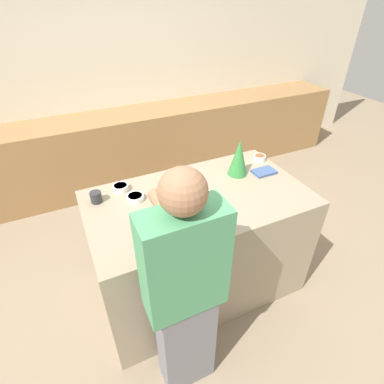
% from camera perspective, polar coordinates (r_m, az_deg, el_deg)
% --- Properties ---
extents(ground_plane, '(12.00, 12.00, 0.00)m').
position_cam_1_polar(ground_plane, '(2.82, 1.09, -16.72)').
color(ground_plane, gray).
extents(wall_back, '(8.00, 0.05, 2.60)m').
position_cam_1_polar(wall_back, '(4.03, -14.07, 20.79)').
color(wall_back, beige).
rests_on(wall_back, ground_plane).
extents(back_cabinet_block, '(6.00, 0.60, 0.92)m').
position_cam_1_polar(back_cabinet_block, '(4.01, -11.31, 8.22)').
color(back_cabinet_block, '#9E7547').
rests_on(back_cabinet_block, ground_plane).
extents(kitchen_island, '(1.61, 0.92, 0.94)m').
position_cam_1_polar(kitchen_island, '(2.47, 1.21, -9.88)').
color(kitchen_island, gray).
rests_on(kitchen_island, ground_plane).
extents(baking_tray, '(0.45, 0.34, 0.01)m').
position_cam_1_polar(baking_tray, '(2.01, 0.42, -3.99)').
color(baking_tray, silver).
rests_on(baking_tray, kitchen_island).
extents(gingerbread_house, '(0.18, 0.20, 0.25)m').
position_cam_1_polar(gingerbread_house, '(1.95, 0.44, -1.72)').
color(gingerbread_house, brown).
rests_on(gingerbread_house, baking_tray).
extents(decorative_tree, '(0.16, 0.16, 0.30)m').
position_cam_1_polar(decorative_tree, '(2.39, 8.90, 6.51)').
color(decorative_tree, '#33843D').
rests_on(decorative_tree, kitchen_island).
extents(candy_bowl_near_tray_left, '(0.12, 0.12, 0.04)m').
position_cam_1_polar(candy_bowl_near_tray_left, '(2.28, -13.43, 0.86)').
color(candy_bowl_near_tray_left, silver).
rests_on(candy_bowl_near_tray_left, kitchen_island).
extents(candy_bowl_center_rear, '(0.11, 0.11, 0.05)m').
position_cam_1_polar(candy_bowl_center_rear, '(2.38, -3.48, 3.42)').
color(candy_bowl_center_rear, white).
rests_on(candy_bowl_center_rear, kitchen_island).
extents(candy_bowl_behind_tray, '(0.12, 0.12, 0.04)m').
position_cam_1_polar(candy_bowl_behind_tray, '(2.16, -10.75, -0.99)').
color(candy_bowl_behind_tray, white).
rests_on(candy_bowl_behind_tray, kitchen_island).
extents(candy_bowl_far_left, '(0.11, 0.11, 0.04)m').
position_cam_1_polar(candy_bowl_far_left, '(2.69, 12.76, 6.42)').
color(candy_bowl_far_left, white).
rests_on(candy_bowl_far_left, kitchen_island).
extents(cookbook, '(0.18, 0.12, 0.02)m').
position_cam_1_polar(cookbook, '(2.51, 13.56, 3.78)').
color(cookbook, '#3F598C').
rests_on(cookbook, kitchen_island).
extents(mug, '(0.08, 0.08, 0.08)m').
position_cam_1_polar(mug, '(2.20, -17.81, -0.93)').
color(mug, '#2D2D33').
rests_on(mug, kitchen_island).
extents(person, '(0.43, 0.53, 1.62)m').
position_cam_1_polar(person, '(1.70, -1.38, -19.04)').
color(person, slate).
rests_on(person, ground_plane).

